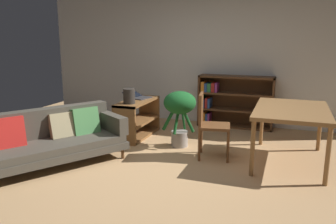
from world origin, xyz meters
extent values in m
plane|color=tan|center=(0.00, 0.00, 0.00)|extent=(8.16, 8.16, 0.00)
cube|color=silver|center=(0.00, 2.70, 1.35)|extent=(6.80, 0.10, 2.70)
cylinder|color=brown|center=(-0.61, 0.20, 0.07)|extent=(0.04, 0.04, 0.14)
cylinder|color=brown|center=(-1.15, 0.54, 0.07)|extent=(0.04, 0.04, 0.14)
cube|color=#474238|center=(-1.34, -0.35, 0.19)|extent=(1.64, 1.98, 0.10)
cube|color=#474238|center=(-1.34, -0.35, 0.29)|extent=(1.58, 1.91, 0.10)
cube|color=#474238|center=(-1.58, -0.20, 0.54)|extent=(1.12, 1.61, 0.39)
cube|color=#474238|center=(-0.88, 0.38, 0.46)|extent=(0.69, 0.51, 0.25)
cube|color=red|center=(-1.73, -0.72, 0.51)|extent=(0.38, 0.43, 0.40)
cube|color=tan|center=(-1.36, -0.12, 0.50)|extent=(0.35, 0.39, 0.36)
cube|color=#4C894C|center=(-1.17, 0.15, 0.51)|extent=(0.38, 0.43, 0.40)
cube|color=brown|center=(-0.87, 1.79, 0.32)|extent=(0.40, 0.04, 0.63)
cube|color=brown|center=(-0.87, 0.77, 0.32)|extent=(0.40, 0.04, 0.63)
cube|color=brown|center=(-0.87, 1.28, 0.27)|extent=(0.40, 1.02, 0.04)
cube|color=brown|center=(-0.87, 1.28, 0.61)|extent=(0.40, 1.06, 0.04)
cube|color=brown|center=(-0.87, 1.28, 0.02)|extent=(0.40, 1.02, 0.04)
cube|color=#333338|center=(-0.87, 1.46, 0.64)|extent=(0.29, 0.38, 0.02)
cube|color=black|center=(-1.08, 1.51, 0.69)|extent=(0.27, 0.36, 0.09)
cylinder|color=#2D2823|center=(-0.87, 0.98, 0.75)|extent=(0.19, 0.19, 0.24)
cylinder|color=slate|center=(-0.87, 0.98, 0.80)|extent=(0.10, 0.10, 0.01)
cylinder|color=#9E9389|center=(-0.02, 1.00, 0.12)|extent=(0.26, 0.26, 0.24)
cylinder|color=#195623|center=(0.08, 1.01, 0.47)|extent=(0.25, 0.08, 0.48)
cylinder|color=#195623|center=(-0.01, 1.08, 0.53)|extent=(0.07, 0.19, 0.59)
cylinder|color=#195623|center=(-0.16, 1.01, 0.50)|extent=(0.32, 0.07, 0.55)
cylinder|color=#195623|center=(-0.04, 0.90, 0.47)|extent=(0.07, 0.23, 0.47)
ellipsoid|color=#195623|center=(-0.02, 1.00, 0.70)|extent=(0.50, 0.50, 0.35)
cylinder|color=olive|center=(1.17, 1.51, 0.35)|extent=(0.06, 0.06, 0.70)
cylinder|color=olive|center=(1.17, 0.19, 0.35)|extent=(0.06, 0.06, 0.70)
cylinder|color=olive|center=(2.01, 1.51, 0.35)|extent=(0.06, 0.06, 0.70)
cylinder|color=olive|center=(2.01, 0.19, 0.35)|extent=(0.06, 0.06, 0.70)
cube|color=olive|center=(1.59, 0.85, 0.73)|extent=(0.94, 1.42, 0.05)
cylinder|color=brown|center=(0.75, 0.89, 0.22)|extent=(0.04, 0.04, 0.44)
cylinder|color=brown|center=(0.82, 0.53, 0.22)|extent=(0.04, 0.04, 0.44)
cylinder|color=brown|center=(0.37, 0.82, 0.22)|extent=(0.04, 0.04, 0.44)
cylinder|color=brown|center=(0.43, 0.46, 0.22)|extent=(0.04, 0.04, 0.44)
cube|color=brown|center=(0.59, 0.68, 0.46)|extent=(0.49, 0.47, 0.04)
cube|color=brown|center=(0.40, 0.64, 0.70)|extent=(0.10, 0.36, 0.44)
cube|color=#56351E|center=(-0.07, 2.47, 0.49)|extent=(0.04, 0.34, 0.97)
cube|color=#56351E|center=(1.28, 2.47, 0.49)|extent=(0.04, 0.34, 0.97)
cube|color=#56351E|center=(0.60, 2.47, 0.95)|extent=(1.39, 0.34, 0.04)
cube|color=#56351E|center=(0.60, 2.47, 0.02)|extent=(1.39, 0.34, 0.04)
cube|color=#56351E|center=(0.60, 2.62, 0.49)|extent=(1.35, 0.04, 0.97)
cube|color=#56351E|center=(0.60, 2.47, 0.33)|extent=(1.35, 0.32, 0.04)
cube|color=#56351E|center=(0.60, 2.47, 0.64)|extent=(1.35, 0.32, 0.04)
cube|color=silver|center=(-0.02, 2.44, 0.12)|extent=(0.04, 0.21, 0.17)
cube|color=orange|center=(0.03, 2.45, 0.14)|extent=(0.05, 0.26, 0.22)
cube|color=#2D5199|center=(0.08, 2.44, 0.13)|extent=(0.04, 0.23, 0.19)
cube|color=#993884|center=(0.12, 2.44, 0.14)|extent=(0.03, 0.23, 0.20)
cube|color=#337F47|center=(-0.02, 2.46, 0.46)|extent=(0.03, 0.28, 0.23)
cube|color=#2D5199|center=(0.02, 2.45, 0.43)|extent=(0.03, 0.25, 0.15)
cube|color=red|center=(0.07, 2.44, 0.44)|extent=(0.05, 0.23, 0.19)
cube|color=#2D5199|center=(0.12, 2.45, 0.44)|extent=(0.04, 0.26, 0.18)
cube|color=orange|center=(-0.01, 2.46, 0.75)|extent=(0.06, 0.28, 0.19)
cube|color=#2D5199|center=(0.05, 2.46, 0.74)|extent=(0.05, 0.29, 0.16)
cube|color=#337F47|center=(0.12, 2.45, 0.74)|extent=(0.07, 0.26, 0.16)
cube|color=red|center=(0.19, 2.44, 0.75)|extent=(0.06, 0.21, 0.17)
cube|color=#993884|center=(0.25, 2.44, 0.75)|extent=(0.04, 0.22, 0.18)
camera|label=1|loc=(1.54, -3.90, 1.70)|focal=36.56mm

